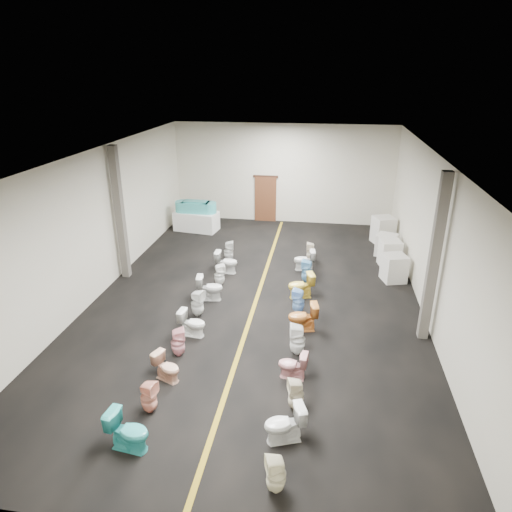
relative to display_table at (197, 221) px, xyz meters
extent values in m
plane|color=black|center=(3.65, -6.11, -0.42)|extent=(16.00, 16.00, 0.00)
plane|color=black|center=(3.65, -6.11, 4.08)|extent=(16.00, 16.00, 0.00)
plane|color=beige|center=(3.65, 1.89, 1.83)|extent=(10.00, 0.00, 10.00)
plane|color=beige|center=(3.65, -14.11, 1.83)|extent=(10.00, 0.00, 10.00)
plane|color=beige|center=(-1.35, -6.11, 1.83)|extent=(0.00, 16.00, 16.00)
plane|color=beige|center=(8.65, -6.11, 1.83)|extent=(0.00, 16.00, 16.00)
cube|color=olive|center=(3.65, -6.11, -0.41)|extent=(0.12, 15.60, 0.01)
cube|color=#562D19|center=(2.85, 1.83, 0.63)|extent=(1.00, 0.10, 2.10)
cube|color=#331C11|center=(2.85, 1.84, 1.70)|extent=(1.15, 0.08, 0.10)
cube|color=#59544C|center=(-1.10, -5.11, 1.83)|extent=(0.25, 0.25, 4.50)
cube|color=#59544C|center=(8.40, -7.61, 1.83)|extent=(0.25, 0.25, 4.50)
cube|color=white|center=(0.00, 0.00, 0.00)|extent=(2.00, 1.21, 0.84)
cube|color=#3CACAD|center=(0.00, 0.00, 0.63)|extent=(1.22, 0.69, 0.50)
cylinder|color=#3CACAD|center=(-0.60, 0.02, 0.63)|extent=(0.66, 0.66, 0.50)
cylinder|color=#3CACAD|center=(0.60, -0.02, 0.63)|extent=(0.66, 0.66, 0.50)
cube|color=teal|center=(0.00, 0.00, 0.83)|extent=(1.01, 0.49, 0.20)
cube|color=beige|center=(8.05, -4.09, 0.05)|extent=(0.89, 0.89, 0.93)
cube|color=silver|center=(8.05, -2.79, 0.07)|extent=(0.82, 0.82, 0.97)
cube|color=silver|center=(8.05, -1.75, -0.01)|extent=(0.93, 0.93, 0.82)
cube|color=silver|center=(8.05, -0.38, 0.14)|extent=(1.00, 1.00, 1.11)
imported|color=teal|center=(2.20, -12.54, -0.01)|extent=(0.86, 0.56, 0.82)
imported|color=#F3A48B|center=(2.20, -11.52, -0.04)|extent=(0.41, 0.41, 0.75)
imported|color=#E7AE91|center=(2.22, -10.43, -0.08)|extent=(0.76, 0.61, 0.68)
imported|color=pink|center=(2.17, -9.46, -0.04)|extent=(0.46, 0.45, 0.76)
imported|color=white|center=(2.26, -8.49, -0.05)|extent=(0.77, 0.49, 0.74)
imported|color=white|center=(2.11, -7.45, -0.01)|extent=(0.46, 0.45, 0.81)
imported|color=silver|center=(2.22, -6.40, -0.01)|extent=(0.85, 0.56, 0.81)
imported|color=white|center=(2.29, -5.35, -0.04)|extent=(0.46, 0.45, 0.75)
imported|color=white|center=(2.29, -4.32, -0.02)|extent=(0.79, 0.45, 0.80)
imported|color=silver|center=(2.15, -3.26, -0.03)|extent=(0.42, 0.41, 0.77)
imported|color=#F1EAC4|center=(5.05, -13.07, -0.04)|extent=(0.44, 0.44, 0.76)
imported|color=white|center=(5.08, -11.90, -0.02)|extent=(0.89, 0.69, 0.80)
imported|color=beige|center=(5.23, -10.96, -0.05)|extent=(0.42, 0.42, 0.74)
imported|color=pink|center=(5.08, -9.92, -0.07)|extent=(0.72, 0.46, 0.69)
imported|color=white|center=(5.12, -8.95, 0.01)|extent=(0.44, 0.43, 0.85)
imported|color=#CB752F|center=(5.19, -7.78, -0.01)|extent=(0.87, 0.60, 0.82)
imported|color=#83B5EE|center=(5.01, -6.84, -0.03)|extent=(0.41, 0.40, 0.78)
imported|color=yellow|center=(5.01, -5.83, -0.01)|extent=(0.91, 0.69, 0.82)
imported|color=#74B5E0|center=(5.15, -4.70, -0.01)|extent=(0.42, 0.42, 0.82)
imported|color=white|center=(5.00, -3.66, -0.04)|extent=(0.79, 0.52, 0.76)
imported|color=#F5E7CD|center=(5.19, -2.71, -0.07)|extent=(0.32, 0.32, 0.69)
camera|label=1|loc=(5.58, -18.75, 6.29)|focal=32.00mm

